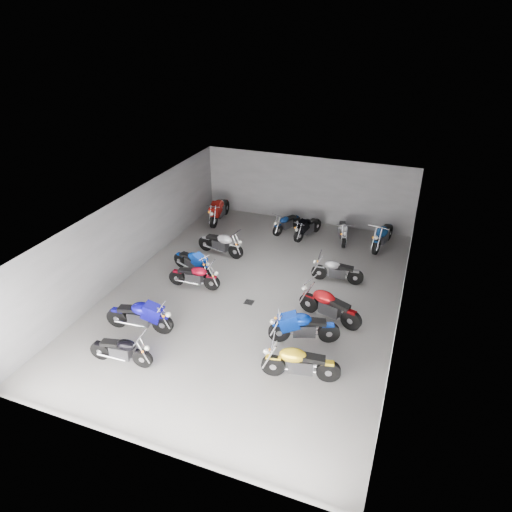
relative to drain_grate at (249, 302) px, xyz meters
The scene contains 20 objects.
ground 0.50m from the drain_grate, 90.00° to the left, with size 14.00×14.00×0.00m, color gray.
wall_back 7.67m from the drain_grate, 90.00° to the left, with size 10.00×0.10×3.20m, color gray.
wall_left 5.27m from the drain_grate, behind, with size 0.10×14.00×3.20m, color gray.
wall_right 5.27m from the drain_grate, ahead, with size 0.10×14.00×3.20m, color gray.
ceiling 3.25m from the drain_grate, 90.00° to the left, with size 10.00×14.00×0.04m, color black.
drain_grate is the anchor object (origin of this frame).
motorcycle_left_a 4.82m from the drain_grate, 118.88° to the right, with size 1.97×0.44×0.87m.
motorcycle_left_b 3.82m from the drain_grate, 135.08° to the right, with size 2.27×0.54×1.00m.
motorcycle_left_d 2.30m from the drain_grate, behind, with size 1.99×0.43×0.88m.
motorcycle_left_e 3.09m from the drain_grate, 157.53° to the left, with size 1.91×0.75×0.87m.
motorcycle_left_f 3.81m from the drain_grate, 129.45° to the left, with size 2.14×0.52×0.94m.
motorcycle_right_b 4.03m from the drain_grate, 47.92° to the right, with size 2.20×0.63×0.97m.
motorcycle_right_c 2.77m from the drain_grate, 30.66° to the right, with size 2.14×0.89×0.98m.
motorcycle_right_d 2.89m from the drain_grate, ahead, with size 2.23×0.82×1.00m.
motorcycle_right_f 3.61m from the drain_grate, 43.86° to the left, with size 1.96×0.43×0.86m.
motorcycle_back_a 7.19m from the drain_grate, 122.99° to the left, with size 0.52×2.40×1.05m.
motorcycle_back_c 6.04m from the drain_grate, 94.69° to the left, with size 0.85×1.74×0.81m.
motorcycle_back_d 5.85m from the drain_grate, 84.57° to the left, with size 0.80×1.91×0.87m.
motorcycle_back_e 6.38m from the drain_grate, 70.56° to the left, with size 0.63×1.94×0.87m.
motorcycle_back_f 7.14m from the drain_grate, 57.34° to the left, with size 0.65×2.28×1.01m.
Camera 1 is at (4.94, -12.91, 9.17)m, focal length 32.00 mm.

